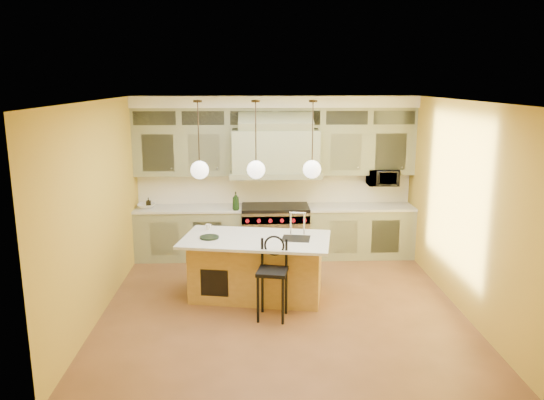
{
  "coord_description": "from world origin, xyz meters",
  "views": [
    {
      "loc": [
        -0.4,
        -7.1,
        3.16
      ],
      "look_at": [
        -0.11,
        0.7,
        1.39
      ],
      "focal_mm": 35.0,
      "sensor_mm": 36.0,
      "label": 1
    }
  ],
  "objects_px": {
    "range": "(275,231)",
    "microwave": "(383,177)",
    "kitchen_island": "(257,266)",
    "counter_stool": "(273,273)"
  },
  "relations": [
    {
      "from": "microwave",
      "to": "range",
      "type": "bearing_deg",
      "value": -176.88
    },
    {
      "from": "range",
      "to": "microwave",
      "type": "height_order",
      "value": "microwave"
    },
    {
      "from": "range",
      "to": "microwave",
      "type": "relative_size",
      "value": 2.21
    },
    {
      "from": "counter_stool",
      "to": "microwave",
      "type": "bearing_deg",
      "value": 62.81
    },
    {
      "from": "range",
      "to": "kitchen_island",
      "type": "xyz_separation_m",
      "value": [
        -0.35,
        -1.8,
        -0.01
      ]
    },
    {
      "from": "microwave",
      "to": "counter_stool",
      "type": "bearing_deg",
      "value": -128.42
    },
    {
      "from": "range",
      "to": "counter_stool",
      "type": "relative_size",
      "value": 1.07
    },
    {
      "from": "kitchen_island",
      "to": "counter_stool",
      "type": "height_order",
      "value": "kitchen_island"
    },
    {
      "from": "microwave",
      "to": "kitchen_island",
      "type": "bearing_deg",
      "value": -140.28
    },
    {
      "from": "range",
      "to": "microwave",
      "type": "bearing_deg",
      "value": 3.12
    }
  ]
}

